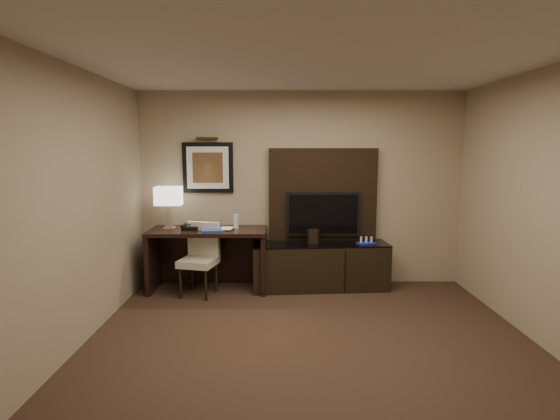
{
  "coord_description": "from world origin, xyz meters",
  "views": [
    {
      "loc": [
        -0.31,
        -3.62,
        1.93
      ],
      "look_at": [
        -0.3,
        1.8,
        1.15
      ],
      "focal_mm": 28.0,
      "sensor_mm": 36.0,
      "label": 1
    }
  ],
  "objects_px": {
    "credenza": "(320,266)",
    "table_lamp": "(169,207)",
    "desk_chair": "(198,261)",
    "ice_bucket": "(313,236)",
    "tv": "(323,214)",
    "minibar_tray": "(366,241)",
    "desk": "(209,260)",
    "water_bottle": "(236,222)",
    "desk_phone": "(191,226)"
  },
  "relations": [
    {
      "from": "desk",
      "to": "table_lamp",
      "type": "relative_size",
      "value": 2.71
    },
    {
      "from": "desk_chair",
      "to": "desk_phone",
      "type": "height_order",
      "value": "desk_phone"
    },
    {
      "from": "minibar_tray",
      "to": "water_bottle",
      "type": "bearing_deg",
      "value": 179.01
    },
    {
      "from": "desk",
      "to": "desk_chair",
      "type": "distance_m",
      "value": 0.26
    },
    {
      "from": "desk_chair",
      "to": "water_bottle",
      "type": "bearing_deg",
      "value": 43.96
    },
    {
      "from": "desk_chair",
      "to": "water_bottle",
      "type": "distance_m",
      "value": 0.73
    },
    {
      "from": "tv",
      "to": "desk_phone",
      "type": "relative_size",
      "value": 4.64
    },
    {
      "from": "desk",
      "to": "tv",
      "type": "bearing_deg",
      "value": 6.81
    },
    {
      "from": "table_lamp",
      "to": "ice_bucket",
      "type": "distance_m",
      "value": 1.99
    },
    {
      "from": "table_lamp",
      "to": "minibar_tray",
      "type": "distance_m",
      "value": 2.71
    },
    {
      "from": "desk_chair",
      "to": "ice_bucket",
      "type": "bearing_deg",
      "value": 24.76
    },
    {
      "from": "desk",
      "to": "water_bottle",
      "type": "height_order",
      "value": "water_bottle"
    },
    {
      "from": "credenza",
      "to": "ice_bucket",
      "type": "xyz_separation_m",
      "value": [
        -0.1,
        0.01,
        0.41
      ]
    },
    {
      "from": "credenza",
      "to": "minibar_tray",
      "type": "distance_m",
      "value": 0.71
    },
    {
      "from": "table_lamp",
      "to": "minibar_tray",
      "type": "relative_size",
      "value": 2.43
    },
    {
      "from": "desk",
      "to": "desk_chair",
      "type": "bearing_deg",
      "value": -112.02
    },
    {
      "from": "desk_chair",
      "to": "minibar_tray",
      "type": "xyz_separation_m",
      "value": [
        2.24,
        0.25,
        0.22
      ]
    },
    {
      "from": "credenza",
      "to": "water_bottle",
      "type": "relative_size",
      "value": 9.37
    },
    {
      "from": "desk_chair",
      "to": "table_lamp",
      "type": "bearing_deg",
      "value": 158.9
    },
    {
      "from": "desk_phone",
      "to": "ice_bucket",
      "type": "bearing_deg",
      "value": 7.93
    },
    {
      "from": "water_bottle",
      "to": "tv",
      "type": "bearing_deg",
      "value": 7.26
    },
    {
      "from": "water_bottle",
      "to": "minibar_tray",
      "type": "height_order",
      "value": "water_bottle"
    },
    {
      "from": "credenza",
      "to": "desk_phone",
      "type": "relative_size",
      "value": 8.54
    },
    {
      "from": "credenza",
      "to": "desk_chair",
      "type": "bearing_deg",
      "value": -173.73
    },
    {
      "from": "desk",
      "to": "table_lamp",
      "type": "distance_m",
      "value": 0.89
    },
    {
      "from": "water_bottle",
      "to": "ice_bucket",
      "type": "bearing_deg",
      "value": 1.13
    },
    {
      "from": "tv",
      "to": "water_bottle",
      "type": "bearing_deg",
      "value": -172.74
    },
    {
      "from": "tv",
      "to": "ice_bucket",
      "type": "bearing_deg",
      "value": -137.98
    },
    {
      "from": "desk_chair",
      "to": "water_bottle",
      "type": "xyz_separation_m",
      "value": [
        0.47,
        0.28,
        0.48
      ]
    },
    {
      "from": "desk",
      "to": "table_lamp",
      "type": "height_order",
      "value": "table_lamp"
    },
    {
      "from": "desk_chair",
      "to": "ice_bucket",
      "type": "relative_size",
      "value": 4.91
    },
    {
      "from": "tv",
      "to": "table_lamp",
      "type": "xyz_separation_m",
      "value": [
        -2.1,
        -0.13,
        0.11
      ]
    },
    {
      "from": "tv",
      "to": "minibar_tray",
      "type": "height_order",
      "value": "tv"
    },
    {
      "from": "tv",
      "to": "desk_chair",
      "type": "xyz_separation_m",
      "value": [
        -1.66,
        -0.43,
        -0.56
      ]
    },
    {
      "from": "tv",
      "to": "desk_chair",
      "type": "relative_size",
      "value": 1.09
    },
    {
      "from": "desk",
      "to": "minibar_tray",
      "type": "relative_size",
      "value": 6.59
    },
    {
      "from": "ice_bucket",
      "to": "desk_phone",
      "type": "bearing_deg",
      "value": -177.04
    },
    {
      "from": "ice_bucket",
      "to": "desk_chair",
      "type": "bearing_deg",
      "value": -168.92
    },
    {
      "from": "desk",
      "to": "desk_phone",
      "type": "xyz_separation_m",
      "value": [
        -0.22,
        -0.03,
        0.47
      ]
    },
    {
      "from": "tv",
      "to": "ice_bucket",
      "type": "relative_size",
      "value": 5.37
    },
    {
      "from": "table_lamp",
      "to": "ice_bucket",
      "type": "relative_size",
      "value": 3.1
    },
    {
      "from": "credenza",
      "to": "table_lamp",
      "type": "xyz_separation_m",
      "value": [
        -2.06,
        0.01,
        0.81
      ]
    },
    {
      "from": "desk",
      "to": "credenza",
      "type": "xyz_separation_m",
      "value": [
        1.52,
        0.05,
        -0.1
      ]
    },
    {
      "from": "credenza",
      "to": "tv",
      "type": "distance_m",
      "value": 0.72
    },
    {
      "from": "ice_bucket",
      "to": "water_bottle",
      "type": "bearing_deg",
      "value": -178.87
    },
    {
      "from": "water_bottle",
      "to": "desk",
      "type": "bearing_deg",
      "value": -174.18
    },
    {
      "from": "desk_chair",
      "to": "ice_bucket",
      "type": "distance_m",
      "value": 1.57
    },
    {
      "from": "tv",
      "to": "water_bottle",
      "type": "distance_m",
      "value": 1.2
    },
    {
      "from": "desk_chair",
      "to": "table_lamp",
      "type": "height_order",
      "value": "table_lamp"
    },
    {
      "from": "tv",
      "to": "table_lamp",
      "type": "distance_m",
      "value": 2.11
    }
  ]
}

